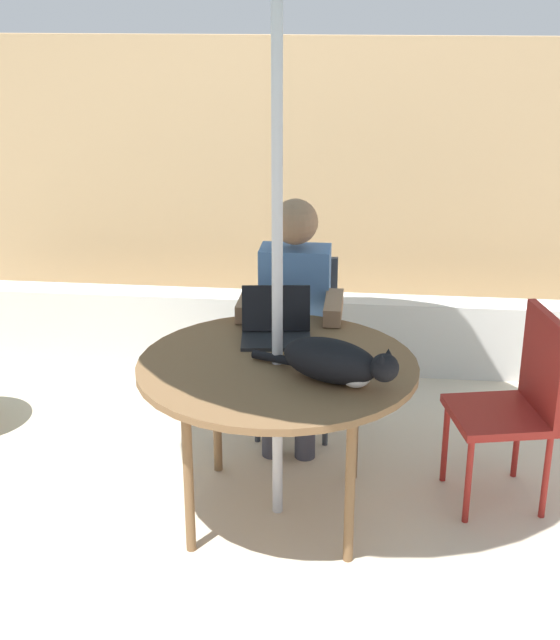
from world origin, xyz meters
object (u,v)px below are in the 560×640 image
Objects in this scene: person_seated at (294,310)px; chair_occupied at (296,331)px; chair_empty at (519,395)px; cat at (336,362)px; patio_table at (277,374)px; laptop at (276,324)px.

chair_occupied is at bearing 90.00° from person_seated.
chair_empty is (1.02, -0.64, 0.00)m from chair_occupied.
person_seated is 2.03× the size of cat.
chair_occupied is (0.00, 0.87, -0.15)m from patio_table.
cat is (0.28, -0.44, 0.02)m from laptop.
person_seated is 0.91m from cat.
cat reaches higher than patio_table.
patio_table is 1.33× the size of chair_occupied.
person_seated is at bearing 105.80° from cat.
laptop is (-0.04, -0.59, 0.26)m from chair_occupied.
cat is (-0.77, -0.38, 0.28)m from chair_empty.
person_seated is (-0.00, -0.16, 0.17)m from chair_occupied.
cat is at bearing -57.00° from laptop.
patio_table is 1.33× the size of chair_empty.
chair_empty is (1.02, 0.23, -0.15)m from patio_table.
chair_empty reaches higher than patio_table.
cat reaches higher than chair_occupied.
person_seated is at bearing 154.47° from chair_empty.
cat is at bearing -32.59° from patio_table.
chair_empty is at bearing 26.37° from cat.
patio_table is 0.71m from person_seated.
laptop is at bearing 177.16° from chair_empty.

